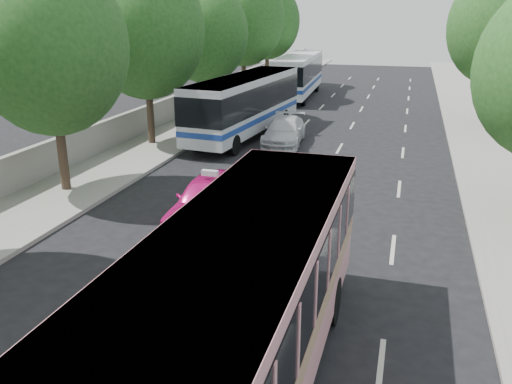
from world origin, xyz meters
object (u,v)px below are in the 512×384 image
(pink_taxi, at_px, (211,199))
(tour_coach_rear, at_px, (299,72))
(tour_coach_front, at_px, (245,101))
(pink_bus, at_px, (237,302))
(white_pickup, at_px, (284,131))

(pink_taxi, relative_size, tour_coach_rear, 0.43)
(tour_coach_front, height_order, tour_coach_rear, tour_coach_front)
(pink_bus, height_order, tour_coach_rear, pink_bus)
(pink_taxi, xyz_separation_m, white_pickup, (-0.14, 11.65, -0.14))
(pink_bus, bearing_deg, white_pickup, 101.18)
(white_pickup, bearing_deg, pink_bus, -83.71)
(pink_bus, relative_size, tour_coach_rear, 0.95)
(pink_bus, relative_size, tour_coach_front, 0.94)
(white_pickup, distance_m, tour_coach_front, 3.03)
(pink_bus, xyz_separation_m, white_pickup, (-3.73, 19.91, -1.44))
(pink_taxi, relative_size, white_pickup, 1.02)
(pink_bus, bearing_deg, tour_coach_rear, 100.44)
(white_pickup, height_order, tour_coach_front, tour_coach_front)
(tour_coach_rear, bearing_deg, white_pickup, -83.46)
(tour_coach_rear, bearing_deg, pink_taxi, -86.92)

